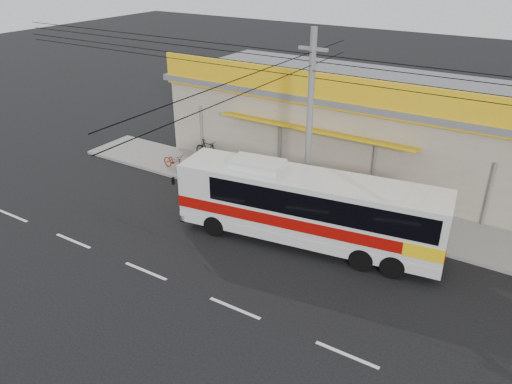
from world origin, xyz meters
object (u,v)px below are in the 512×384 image
motorbike_red (175,162)px  motorbike_dark (208,149)px  utility_pole (312,65)px  coach_bus (312,205)px

motorbike_red → motorbike_dark: 2.23m
motorbike_red → utility_pole: bearing=-88.5°
coach_bus → motorbike_red: (-9.33, 2.64, -1.16)m
motorbike_dark → utility_pole: utility_pole is taller
coach_bus → motorbike_red: 9.76m
motorbike_dark → motorbike_red: bearing=169.5°
coach_bus → motorbike_red: coach_bus is taller
coach_bus → motorbike_red: size_ratio=6.56×
utility_pole → coach_bus: bearing=-57.8°
utility_pole → motorbike_dark: bearing=159.3°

